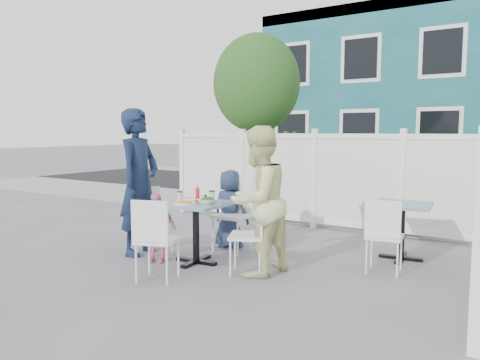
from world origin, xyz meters
The scene contains 29 objects.
ground centered at (0.00, 0.00, 0.00)m, with size 80.00×80.00×0.00m, color slate.
near_sidewalk centered at (0.00, 3.80, 0.01)m, with size 24.00×2.60×0.01m, color gray.
street centered at (0.00, 7.50, 0.00)m, with size 24.00×5.00×0.01m, color black.
far_sidewalk centered at (0.00, 10.60, 0.01)m, with size 24.00×1.60×0.01m, color gray.
building centered at (-0.50, 14.00, 3.00)m, with size 11.00×6.00×6.00m.
fence_back centered at (0.10, 2.40, 0.78)m, with size 5.86×0.08×1.60m.
tree centered at (-1.60, 3.30, 2.59)m, with size 1.80×1.62×3.59m.
utility_cabinet centered at (-3.02, 4.00, 0.64)m, with size 0.69×0.49×1.28m, color gold.
potted_shrub_a centered at (-0.55, 3.10, 0.82)m, with size 0.92×0.92×1.65m, color #1E4214.
potted_shrub_b centered at (1.58, 3.00, 0.75)m, with size 1.36×1.18×1.51m, color #1E4214.
main_table centered at (-0.23, -0.41, 0.59)m, with size 0.78×0.78×0.77m.
spare_table centered at (1.88, 1.15, 0.56)m, with size 0.76×0.76×0.73m.
chair_left centered at (-1.07, -0.32, 0.51)m, with size 0.48×0.49×0.88m.
chair_right centered at (0.61, -0.39, 0.53)m, with size 0.53×0.54×0.91m.
chair_back centered at (-0.18, 0.41, 0.58)m, with size 0.48×0.46×1.00m.
chair_near centered at (-0.14, -1.23, 0.53)m, with size 0.52×0.52×0.91m.
chair_spare centered at (1.86, 0.40, 0.51)m, with size 0.44×0.43×0.87m.
man centered at (-1.14, -0.46, 0.97)m, with size 0.71×0.46×1.94m, color #121F39.
woman centered at (0.65, -0.38, 0.85)m, with size 0.83×0.64×1.70m, color #DCDF55.
boy centered at (-0.30, 0.45, 0.55)m, with size 0.54×0.35×1.11m, color navy.
toddler centered at (-0.68, -0.64, 0.44)m, with size 0.52×0.21×0.88m, color pink.
plate_main centered at (-0.24, -0.60, 0.77)m, with size 0.24×0.24×0.02m, color white.
plate_side centered at (-0.39, -0.33, 0.77)m, with size 0.22×0.22×0.01m, color white.
salad_bowl centered at (-0.04, -0.41, 0.79)m, with size 0.23×0.23×0.06m, color white.
coffee_cup_a centered at (-0.46, -0.43, 0.82)m, with size 0.08×0.08×0.11m, color beige.
coffee_cup_b centered at (-0.14, -0.20, 0.82)m, with size 0.08×0.08×0.12m, color beige.
ketchup_bottle centered at (-0.23, -0.37, 0.85)m, with size 0.05×0.05×0.16m, color red.
salt_shaker centered at (-0.31, -0.18, 0.80)m, with size 0.03×0.03×0.07m, color white.
pepper_shaker centered at (-0.25, -0.18, 0.80)m, with size 0.03×0.03×0.07m, color black.
Camera 1 is at (3.35, -4.89, 1.64)m, focal length 35.00 mm.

